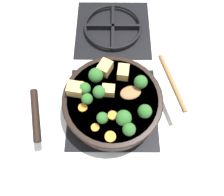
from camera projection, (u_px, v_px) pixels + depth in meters
The scene contains 22 objects.
ground_plane at pixel (112, 108), 0.77m from camera, with size 2.40×2.40×0.00m, color silver.
front_burner_grate at pixel (112, 107), 0.76m from camera, with size 0.31×0.31×0.03m.
rear_burner_grate at pixel (112, 27), 0.91m from camera, with size 0.31×0.31×0.03m.
skillet_pan at pixel (111, 101), 0.72m from camera, with size 0.44×0.33×0.06m.
wooden_spoon at pixel (153, 87), 0.70m from camera, with size 0.21×0.21×0.02m.
tofu_cube_center_large at pixel (108, 90), 0.69m from camera, with size 0.04×0.03×0.03m, color tan.
tofu_cube_near_handle at pixel (75, 89), 0.69m from camera, with size 0.05×0.04×0.04m, color tan.
tofu_cube_east_chunk at pixel (104, 68), 0.72m from camera, with size 0.05×0.04×0.04m, color tan.
tofu_cube_west_chunk at pixel (123, 72), 0.71m from camera, with size 0.05×0.04×0.04m, color tan.
broccoli_floret_near_spoon at pixel (95, 75), 0.70m from camera, with size 0.05×0.05×0.05m.
broccoli_floret_center_top at pixel (140, 82), 0.69m from camera, with size 0.04×0.04×0.05m.
broccoli_floret_east_rim at pixel (87, 99), 0.67m from camera, with size 0.04×0.04×0.04m.
broccoli_floret_west_rim at pixel (102, 118), 0.64m from camera, with size 0.04×0.04×0.04m.
broccoli_floret_north_edge at pixel (99, 92), 0.67m from camera, with size 0.04×0.04×0.05m.
broccoli_floret_south_cluster at pixel (84, 89), 0.68m from camera, with size 0.04×0.04×0.05m.
broccoli_floret_mid_floret at pixel (128, 129), 0.62m from camera, with size 0.04×0.04×0.05m.
broccoli_floret_small_inner at pixel (144, 111), 0.65m from camera, with size 0.04×0.04×0.05m.
broccoli_floret_tall_stem at pixel (123, 118), 0.64m from camera, with size 0.05×0.05×0.05m.
carrot_slice_orange_thin at pixel (95, 127), 0.65m from camera, with size 0.03×0.03×0.01m, color orange.
carrot_slice_near_center at pixel (113, 115), 0.67m from camera, with size 0.03×0.03×0.01m, color orange.
carrot_slice_edge_slice at pixel (110, 137), 0.64m from camera, with size 0.03×0.03×0.01m, color orange.
carrot_slice_under_broccoli at pixel (82, 107), 0.68m from camera, with size 0.03×0.03×0.01m, color orange.
Camera 1 is at (0.00, -0.30, 0.71)m, focal length 35.00 mm.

